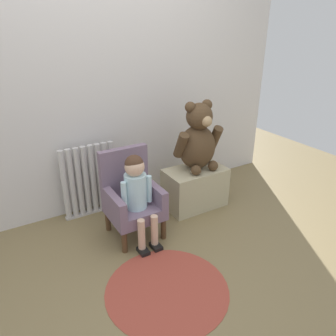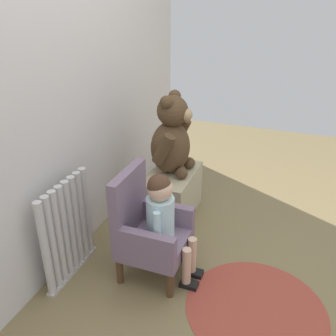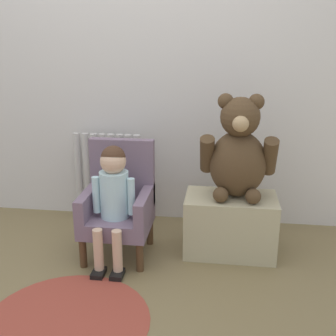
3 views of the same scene
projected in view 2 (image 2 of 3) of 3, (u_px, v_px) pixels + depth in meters
ground_plane at (232, 292)px, 2.28m from camera, size 6.00×6.00×0.00m
back_wall at (49, 80)px, 2.11m from camera, size 3.80×0.05×2.40m
radiator at (68, 230)px, 2.31m from camera, size 0.50×0.05×0.65m
child_armchair at (147, 228)px, 2.33m from camera, size 0.40×0.40×0.70m
child_figure at (164, 213)px, 2.23m from camera, size 0.25×0.35×0.71m
low_bench at (172, 194)px, 2.99m from camera, size 0.56×0.33×0.37m
large_teddy_bear at (172, 138)px, 2.81m from camera, size 0.45×0.32×0.62m
floor_rug at (256, 309)px, 2.16m from camera, size 0.81×0.81×0.01m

